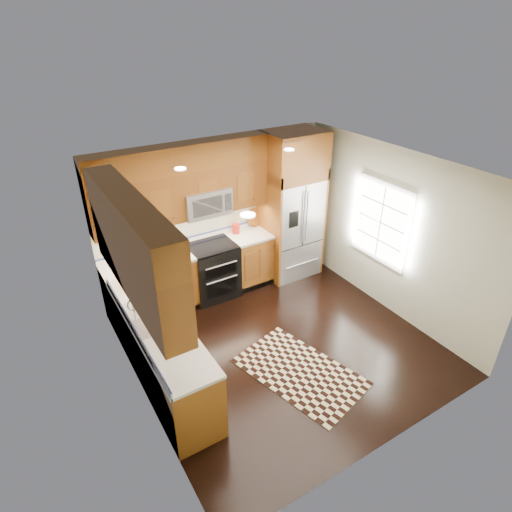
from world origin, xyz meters
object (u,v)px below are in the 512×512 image
knife_block (160,248)px  utensil_crock (236,226)px  range (213,270)px  refrigerator (292,206)px  rug (300,372)px

knife_block → utensil_crock: utensil_crock is taller
range → knife_block: (-0.81, 0.16, 0.57)m
refrigerator → range: bearing=178.6°
refrigerator → utensil_crock: (-0.98, 0.23, -0.24)m
knife_block → utensil_crock: bearing=1.4°
rug → knife_block: bearing=96.6°
rug → knife_block: knife_block is taller
rug → utensil_crock: (0.42, 2.47, 1.06)m
range → refrigerator: refrigerator is taller
knife_block → utensil_crock: size_ratio=0.70×
range → knife_block: 1.00m
rug → knife_block: 2.82m
rug → knife_block: (-0.95, 2.44, 1.04)m
range → refrigerator: size_ratio=0.36×
range → knife_block: knife_block is taller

